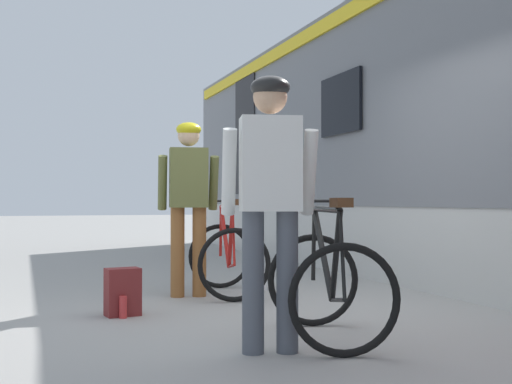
% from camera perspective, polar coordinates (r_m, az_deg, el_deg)
% --- Properties ---
extents(ground_plane, '(80.00, 80.00, 0.00)m').
position_cam_1_polar(ground_plane, '(5.78, 4.30, -10.41)').
color(ground_plane, '#A09E99').
extents(cyclist_near_in_olive, '(0.64, 0.37, 1.76)m').
position_cam_1_polar(cyclist_near_in_olive, '(6.61, -5.93, -0.02)').
color(cyclist_near_in_olive, '#935B2D').
rests_on(cyclist_near_in_olive, ground).
extents(cyclist_far_in_white, '(0.65, 0.40, 1.76)m').
position_cam_1_polar(cyclist_far_in_white, '(4.14, 1.25, 0.44)').
color(cyclist_far_in_white, '#4C515B').
rests_on(cyclist_far_in_white, ground).
extents(bicycle_near_red, '(0.87, 1.17, 0.99)m').
position_cam_1_polar(bicycle_near_red, '(6.74, -2.55, -5.59)').
color(bicycle_near_red, black).
rests_on(bicycle_near_red, ground).
extents(bicycle_far_black, '(0.94, 1.21, 0.99)m').
position_cam_1_polar(bicycle_far_black, '(4.57, 6.28, -7.87)').
color(bicycle_far_black, black).
rests_on(bicycle_far_black, ground).
extents(backpack_on_platform, '(0.30, 0.22, 0.40)m').
position_cam_1_polar(backpack_on_platform, '(5.64, -11.60, -8.57)').
color(backpack_on_platform, maroon).
rests_on(backpack_on_platform, ground).
extents(water_bottle_near_the_bikes, '(0.08, 0.08, 0.20)m').
position_cam_1_polar(water_bottle_near_the_bikes, '(7.08, 0.70, -7.82)').
color(water_bottle_near_the_bikes, silver).
rests_on(water_bottle_near_the_bikes, ground).
extents(water_bottle_by_the_backpack, '(0.06, 0.06, 0.18)m').
position_cam_1_polar(water_bottle_by_the_backpack, '(5.54, -11.57, -9.86)').
color(water_bottle_by_the_backpack, red).
rests_on(water_bottle_by_the_backpack, ground).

